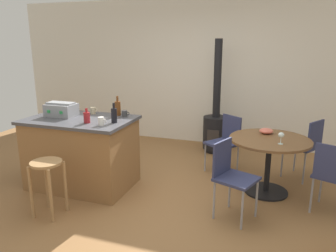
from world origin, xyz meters
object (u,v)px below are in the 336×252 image
at_px(dining_table, 269,152).
at_px(bottle_1, 87,117).
at_px(wooden_stool, 47,175).
at_px(folding_chair_far, 306,144).
at_px(bottle_0, 118,108).
at_px(kitchen_island, 82,152).
at_px(toolbox, 61,109).
at_px(cup_0, 101,121).
at_px(cup_2, 125,114).
at_px(serving_bowl, 266,131).
at_px(folding_chair_near, 333,173).
at_px(wood_stove, 216,125).
at_px(bottle_2, 114,115).
at_px(wine_glass, 281,135).
at_px(folding_chair_left, 225,140).
at_px(cup_1, 93,111).
at_px(folding_chair_right, 231,173).

bearing_deg(dining_table, bottle_1, -160.73).
bearing_deg(bottle_1, wooden_stool, -102.70).
relative_size(folding_chair_far, bottle_0, 3.32).
xyz_separation_m(kitchen_island, toolbox, (-0.31, 0.04, 0.56)).
xyz_separation_m(cup_0, cup_2, (0.06, 0.51, -0.01)).
xyz_separation_m(cup_0, serving_bowl, (1.87, 1.04, -0.22)).
distance_m(folding_chair_near, wood_stove, 2.43).
relative_size(dining_table, bottle_2, 4.08).
bearing_deg(wood_stove, kitchen_island, -125.62).
height_order(wine_glass, serving_bowl, wine_glass).
height_order(folding_chair_near, folding_chair_left, same).
xyz_separation_m(dining_table, folding_chair_far, (0.48, 0.61, -0.04)).
distance_m(folding_chair_far, cup_0, 2.83).
relative_size(bottle_0, bottle_2, 1.07).
distance_m(kitchen_island, folding_chair_far, 3.10).
distance_m(folding_chair_near, serving_bowl, 1.00).
bearing_deg(cup_1, bottle_1, -66.77).
distance_m(bottle_1, serving_bowl, 2.33).
distance_m(folding_chair_far, wine_glass, 0.93).
distance_m(folding_chair_left, folding_chair_right, 1.32).
height_order(folding_chair_right, cup_1, cup_1).
relative_size(bottle_2, cup_1, 2.30).
bearing_deg(wine_glass, folding_chair_far, 66.23).
relative_size(folding_chair_left, serving_bowl, 4.71).
relative_size(kitchen_island, wooden_stool, 2.17).
bearing_deg(bottle_2, kitchen_island, 173.90).
bearing_deg(toolbox, folding_chair_near, 2.92).
height_order(folding_chair_far, toolbox, toolbox).
bearing_deg(wooden_stool, dining_table, 31.06).
distance_m(folding_chair_far, folding_chair_left, 1.12).
xyz_separation_m(bottle_0, serving_bowl, (1.93, 0.48, -0.28)).
bearing_deg(wood_stove, bottle_0, -121.93).
relative_size(toolbox, wine_glass, 2.69).
xyz_separation_m(folding_chair_near, bottle_0, (-2.69, 0.11, 0.54)).
bearing_deg(folding_chair_near, wooden_stool, -161.14).
relative_size(folding_chair_left, bottle_0, 3.22).
bearing_deg(bottle_0, dining_table, 7.11).
height_order(dining_table, folding_chair_left, folding_chair_left).
relative_size(bottle_1, cup_0, 1.72).
xyz_separation_m(folding_chair_left, wood_stove, (-0.31, 0.88, -0.02)).
xyz_separation_m(folding_chair_right, toolbox, (-2.32, 0.22, 0.52)).
bearing_deg(bottle_2, cup_1, 145.52).
xyz_separation_m(dining_table, cup_2, (-1.87, -0.30, 0.42)).
bearing_deg(bottle_0, cup_1, -175.03).
bearing_deg(folding_chair_right, serving_bowl, 72.65).
height_order(wooden_stool, bottle_2, bottle_2).
bearing_deg(kitchen_island, bottle_0, 39.99).
relative_size(folding_chair_left, toolbox, 2.20).
bearing_deg(wooden_stool, kitchen_island, 96.10).
xyz_separation_m(folding_chair_right, cup_2, (-1.50, 0.45, 0.47)).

